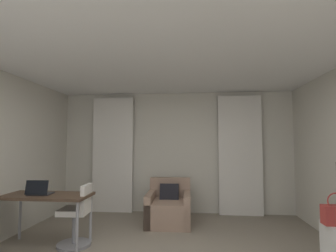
{
  "coord_description": "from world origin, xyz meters",
  "views": [
    {
      "loc": [
        0.4,
        -2.65,
        1.49
      ],
      "look_at": [
        0.01,
        1.32,
        1.76
      ],
      "focal_mm": 27.5,
      "sensor_mm": 36.0,
      "label": 1
    }
  ],
  "objects_px": {
    "desk": "(47,199)",
    "laptop": "(39,192)",
    "desk_chair": "(77,218)",
    "handbag_primary": "(336,214)",
    "armchair": "(169,208)"
  },
  "relations": [
    {
      "from": "desk_chair",
      "to": "laptop",
      "type": "bearing_deg",
      "value": -168.72
    },
    {
      "from": "desk",
      "to": "desk_chair",
      "type": "relative_size",
      "value": 1.41
    },
    {
      "from": "armchair",
      "to": "desk",
      "type": "xyz_separation_m",
      "value": [
        -1.67,
        -1.24,
        0.39
      ]
    },
    {
      "from": "armchair",
      "to": "laptop",
      "type": "distance_m",
      "value": 2.24
    },
    {
      "from": "desk",
      "to": "laptop",
      "type": "relative_size",
      "value": 3.69
    },
    {
      "from": "armchair",
      "to": "laptop",
      "type": "height_order",
      "value": "laptop"
    },
    {
      "from": "laptop",
      "to": "handbag_primary",
      "type": "distance_m",
      "value": 3.89
    },
    {
      "from": "desk",
      "to": "handbag_primary",
      "type": "xyz_separation_m",
      "value": [
        3.77,
        -0.42,
        -0.0
      ]
    },
    {
      "from": "laptop",
      "to": "handbag_primary",
      "type": "height_order",
      "value": "laptop"
    },
    {
      "from": "armchair",
      "to": "desk",
      "type": "bearing_deg",
      "value": -143.53
    },
    {
      "from": "armchair",
      "to": "laptop",
      "type": "xyz_separation_m",
      "value": [
        -1.77,
        -1.28,
        0.51
      ]
    },
    {
      "from": "armchair",
      "to": "desk_chair",
      "type": "height_order",
      "value": "desk_chair"
    },
    {
      "from": "laptop",
      "to": "handbag_primary",
      "type": "relative_size",
      "value": 0.92
    },
    {
      "from": "armchair",
      "to": "laptop",
      "type": "relative_size",
      "value": 2.59
    },
    {
      "from": "desk_chair",
      "to": "laptop",
      "type": "xyz_separation_m",
      "value": [
        -0.53,
        -0.11,
        0.39
      ]
    }
  ]
}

